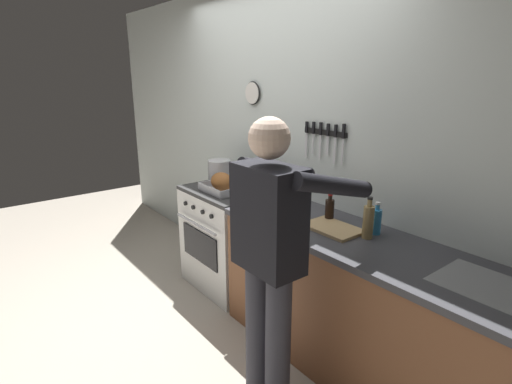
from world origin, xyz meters
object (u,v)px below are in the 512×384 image
object	(u,v)px
roasting_pan	(222,184)
bottle_soy_sauce	(330,209)
stock_pot	(220,172)
cutting_board	(333,228)
person_cook	(271,251)
bottle_dish_soap	(376,221)
stove	(230,237)
bottle_vinegar	(368,221)

from	to	relation	value
roasting_pan	bottle_soy_sauce	bearing A→B (deg)	10.60
stock_pot	cutting_board	world-z (taller)	stock_pot
roasting_pan	cutting_board	bearing A→B (deg)	4.21
person_cook	bottle_dish_soap	distance (m)	0.76
stove	roasting_pan	bearing A→B (deg)	-70.46
stock_pot	bottle_soy_sauce	distance (m)	1.28
bottle_soy_sauce	bottle_dish_soap	size ratio (longest dim) A/B	0.93
stove	bottle_dish_soap	world-z (taller)	bottle_dish_soap
person_cook	bottle_vinegar	xyz separation A→B (m)	(0.13, 0.65, 0.06)
stove	person_cook	bearing A→B (deg)	-25.41
stove	stock_pot	xyz separation A→B (m)	(-0.22, 0.05, 0.55)
roasting_pan	bottle_vinegar	bearing A→B (deg)	6.10
person_cook	bottle_soy_sauce	xyz separation A→B (m)	(-0.22, 0.70, 0.03)
bottle_vinegar	bottle_soy_sauce	xyz separation A→B (m)	(-0.34, 0.05, -0.03)
roasting_pan	stove	bearing A→B (deg)	109.54
stock_pot	bottle_vinegar	xyz separation A→B (m)	(1.62, -0.00, 0.00)
roasting_pan	stock_pot	bearing A→B (deg)	150.32
stock_pot	cutting_board	xyz separation A→B (m)	(1.40, -0.06, -0.09)
roasting_pan	stock_pot	size ratio (longest dim) A/B	1.68
stove	person_cook	xyz separation A→B (m)	(1.27, -0.60, 0.50)
person_cook	bottle_vinegar	distance (m)	0.67
cutting_board	bottle_dish_soap	xyz separation A→B (m)	(0.21, 0.16, 0.07)
stock_pot	cutting_board	bearing A→B (deg)	-2.52
stove	bottle_dish_soap	distance (m)	1.50
bottle_vinegar	person_cook	bearing A→B (deg)	-101.08
cutting_board	stove	bearing A→B (deg)	179.27
bottle_vinegar	stove	bearing A→B (deg)	-178.10
stove	bottle_vinegar	distance (m)	1.51
cutting_board	stock_pot	bearing A→B (deg)	177.48
person_cook	cutting_board	bearing A→B (deg)	13.23
person_cook	cutting_board	world-z (taller)	person_cook
stove	roasting_pan	distance (m)	0.53
stock_pot	cutting_board	size ratio (longest dim) A/B	0.58
bottle_vinegar	bottle_dish_soap	distance (m)	0.10
person_cook	roasting_pan	xyz separation A→B (m)	(-1.24, 0.50, 0.02)
roasting_pan	cutting_board	distance (m)	1.15
bottle_dish_soap	stove	bearing A→B (deg)	-174.18
bottle_dish_soap	roasting_pan	bearing A→B (deg)	-169.92
stock_pot	bottle_soy_sauce	world-z (taller)	stock_pot
bottle_dish_soap	stock_pot	bearing A→B (deg)	-176.63
stove	cutting_board	distance (m)	1.27
person_cook	roasting_pan	world-z (taller)	person_cook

